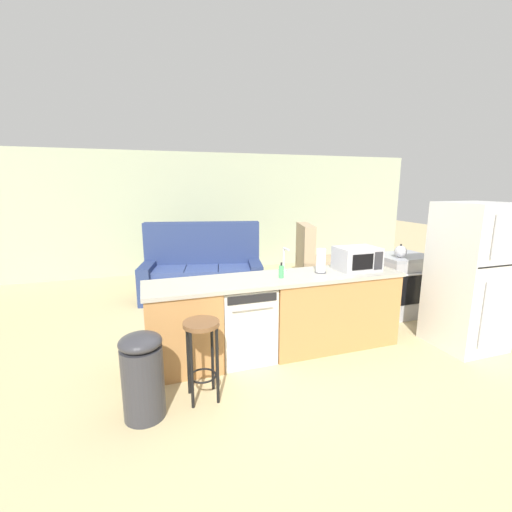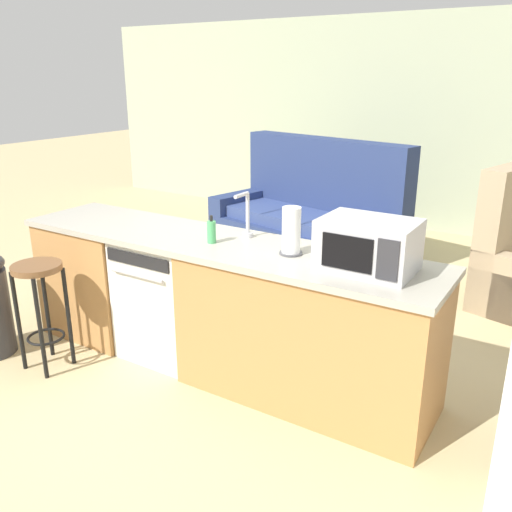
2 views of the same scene
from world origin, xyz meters
TOP-DOWN VIEW (x-y plane):
  - ground_plane at (0.00, 0.00)m, footprint 24.00×24.00m
  - wall_back at (0.30, 4.20)m, footprint 10.00×0.06m
  - kitchen_counter at (0.24, 0.00)m, footprint 2.94×0.66m
  - dishwasher at (-0.25, -0.00)m, footprint 0.58×0.61m
  - stove_range at (2.35, 0.55)m, footprint 0.76×0.68m
  - refrigerator at (2.35, -0.55)m, footprint 0.72×0.73m
  - microwave at (1.17, -0.00)m, footprint 0.50×0.37m
  - sink_faucet at (0.29, 0.16)m, footprint 0.07×0.18m
  - paper_towel_roll at (0.69, 0.02)m, footprint 0.14×0.14m
  - soap_bottle at (0.16, -0.05)m, footprint 0.06×0.06m
  - kettle at (2.18, 0.42)m, footprint 0.21×0.17m
  - bar_stool at (-0.83, -0.62)m, footprint 0.32×0.32m
  - trash_bin at (-1.34, -0.72)m, footprint 0.35×0.35m
  - couch at (-0.32, 2.33)m, footprint 2.15×1.32m
  - armchair at (1.78, 2.16)m, footprint 0.99×1.03m

SIDE VIEW (x-z plane):
  - ground_plane at x=0.00m, z-range 0.00..0.00m
  - armchair at x=1.78m, z-range -0.25..0.95m
  - trash_bin at x=-1.34m, z-range 0.01..0.75m
  - couch at x=-0.32m, z-range -0.24..1.03m
  - kitchen_counter at x=0.24m, z-range -0.03..0.87m
  - dishwasher at x=-0.25m, z-range 0.00..0.84m
  - stove_range at x=2.35m, z-range 0.00..0.90m
  - bar_stool at x=-0.83m, z-range 0.17..0.91m
  - refrigerator at x=2.35m, z-range 0.00..1.72m
  - soap_bottle at x=0.16m, z-range 0.88..1.06m
  - kettle at x=2.18m, z-range 0.89..1.08m
  - sink_faucet at x=0.29m, z-range 0.88..1.18m
  - paper_towel_roll at x=0.69m, z-range 0.90..1.18m
  - microwave at x=1.17m, z-range 0.90..1.18m
  - wall_back at x=0.30m, z-range 0.00..2.60m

